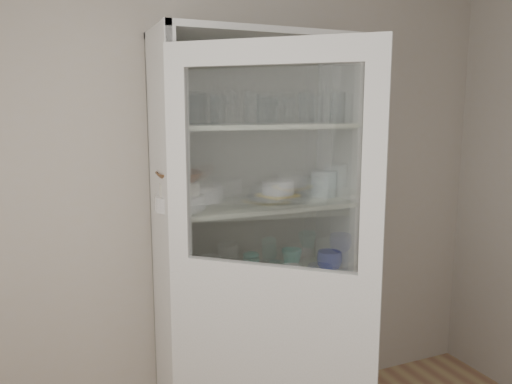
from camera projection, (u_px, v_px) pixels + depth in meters
name	position (u px, v px, depth m)	size (l,w,h in m)	color
wall_back	(205.00, 191.00, 2.68)	(3.60, 0.02, 2.60)	#BDB4AC
pantry_cabinet	(251.00, 259.00, 2.67)	(1.00, 0.45, 2.10)	silver
cupboard_door	(269.00, 317.00, 2.08)	(0.70, 0.63, 2.00)	silver
tumbler_0	(182.00, 110.00, 2.21)	(0.07, 0.07, 0.13)	silver
tumbler_1	(219.00, 110.00, 2.28)	(0.07, 0.07, 0.13)	silver
tumbler_2	(252.00, 108.00, 2.31)	(0.08, 0.08, 0.15)	silver
tumbler_3	(272.00, 111.00, 2.39)	(0.06, 0.06, 0.13)	silver
tumbler_4	(306.00, 108.00, 2.47)	(0.08, 0.08, 0.15)	silver
tumbler_5	(316.00, 110.00, 2.49)	(0.07, 0.07, 0.14)	silver
tumbler_6	(337.00, 108.00, 2.48)	(0.08, 0.08, 0.16)	silver
tumbler_7	(195.00, 108.00, 2.38)	(0.07, 0.07, 0.15)	silver
tumbler_8	(178.00, 110.00, 2.33)	(0.07, 0.07, 0.14)	silver
tumbler_9	(264.00, 109.00, 2.46)	(0.07, 0.07, 0.14)	silver
tumbler_10	(267.00, 111.00, 2.50)	(0.06, 0.06, 0.13)	silver
tumbler_11	(289.00, 111.00, 2.58)	(0.06, 0.06, 0.13)	silver
goblet_0	(195.00, 108.00, 2.43)	(0.07, 0.07, 0.15)	silver
goblet_1	(229.00, 105.00, 2.51)	(0.08, 0.08, 0.19)	silver
goblet_2	(282.00, 105.00, 2.67)	(0.08, 0.08, 0.18)	silver
goblet_3	(306.00, 105.00, 2.66)	(0.08, 0.08, 0.19)	silver
plate_stack_front	(180.00, 203.00, 2.35)	(0.24, 0.24, 0.07)	silver
plate_stack_back	(201.00, 193.00, 2.58)	(0.23, 0.23, 0.08)	silver
cream_bowl	(180.00, 189.00, 2.34)	(0.19, 0.19, 0.06)	silver
terracotta_bowl	(179.00, 177.00, 2.34)	(0.22, 0.22, 0.05)	brown
glass_platter	(278.00, 198.00, 2.62)	(0.34, 0.34, 0.02)	silver
yellow_trivet	(278.00, 195.00, 2.62)	(0.17, 0.17, 0.01)	yellow
white_ramekin	(278.00, 187.00, 2.61)	(0.17, 0.17, 0.07)	silver
grey_bowl_stack	(324.00, 184.00, 2.72)	(0.14, 0.14, 0.14)	silver
mug_blue	(329.00, 261.00, 2.72)	(0.14, 0.14, 0.11)	#1B2D99
mug_teal	(292.00, 258.00, 2.77)	(0.11, 0.11, 0.11)	teal
mug_white	(292.00, 274.00, 2.54)	(0.10, 0.10, 0.09)	silver
teal_jar	(251.00, 264.00, 2.67)	(0.09, 0.09, 0.10)	teal
measuring_cups	(252.00, 280.00, 2.51)	(0.10, 0.10, 0.04)	#B1B2C7
white_canister	(210.00, 269.00, 2.54)	(0.11, 0.11, 0.13)	silver
cream_dish	(226.00, 350.00, 2.58)	(0.25, 0.25, 0.08)	silver
tin_box	(312.00, 336.00, 2.77)	(0.18, 0.13, 0.05)	gray
tumbler_12	(198.00, 108.00, 2.26)	(0.08, 0.08, 0.15)	silver
tumbler_13	(217.00, 109.00, 2.38)	(0.07, 0.07, 0.14)	silver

